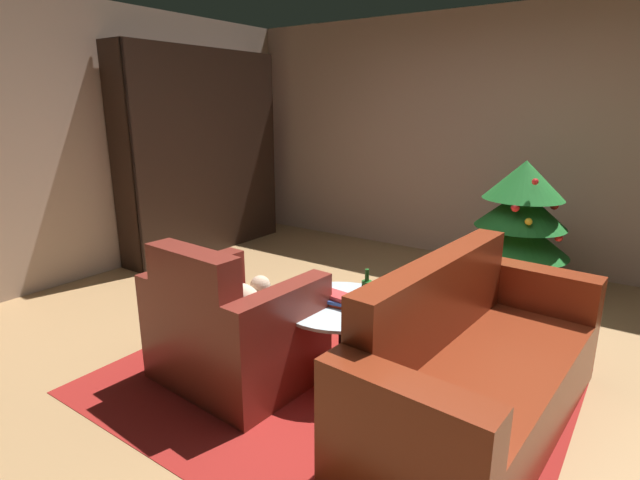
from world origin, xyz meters
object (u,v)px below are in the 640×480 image
at_px(book_stack_on_table, 340,300).
at_px(decorated_tree, 519,230).
at_px(armchair_red, 232,331).
at_px(bottle_on_table, 366,296).
at_px(coffee_table, 340,310).
at_px(couch_red, 475,373).
at_px(bookshelf_unit, 212,153).

xyz_separation_m(book_stack_on_table, decorated_tree, (0.55, 2.04, 0.10)).
height_order(armchair_red, book_stack_on_table, armchair_red).
bearing_deg(book_stack_on_table, bottle_on_table, -7.24).
relative_size(coffee_table, book_stack_on_table, 3.51).
height_order(couch_red, coffee_table, couch_red).
bearing_deg(book_stack_on_table, coffee_table, 112.04).
xyz_separation_m(bookshelf_unit, book_stack_on_table, (2.81, -1.63, -0.61)).
height_order(couch_red, bottle_on_table, couch_red).
bearing_deg(bookshelf_unit, armchair_red, -41.69).
bearing_deg(armchair_red, decorated_tree, 66.52).
height_order(bookshelf_unit, armchair_red, bookshelf_unit).
bearing_deg(bookshelf_unit, couch_red, -24.13).
bearing_deg(book_stack_on_table, decorated_tree, 74.84).
distance_m(coffee_table, bottle_on_table, 0.26).
relative_size(bookshelf_unit, decorated_tree, 1.86).
distance_m(armchair_red, bottle_on_table, 0.86).
relative_size(armchair_red, book_stack_on_table, 4.33).
distance_m(bookshelf_unit, armchair_red, 3.18).
relative_size(coffee_table, bottle_on_table, 2.79).
bearing_deg(book_stack_on_table, armchair_red, -140.83).
xyz_separation_m(coffee_table, book_stack_on_table, (0.01, -0.02, 0.07)).
distance_m(book_stack_on_table, bottle_on_table, 0.22).
height_order(book_stack_on_table, decorated_tree, decorated_tree).
height_order(coffee_table, book_stack_on_table, book_stack_on_table).
relative_size(coffee_table, decorated_tree, 0.64).
bearing_deg(bottle_on_table, decorated_tree, 80.38).
bearing_deg(armchair_red, bottle_on_table, 28.80).
height_order(bookshelf_unit, book_stack_on_table, bookshelf_unit).
distance_m(bottle_on_table, decorated_tree, 2.09).
distance_m(bookshelf_unit, couch_red, 4.11).
xyz_separation_m(bookshelf_unit, decorated_tree, (3.37, 0.41, -0.51)).
height_order(bookshelf_unit, bottle_on_table, bookshelf_unit).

